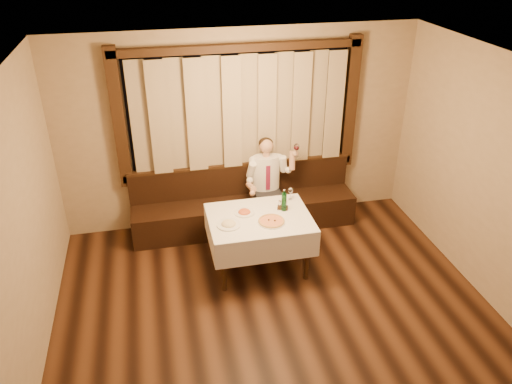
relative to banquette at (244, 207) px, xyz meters
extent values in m
cube|color=black|center=(0.00, -2.72, -0.32)|extent=(5.00, 6.00, 0.01)
cube|color=silver|center=(0.00, -2.72, 2.49)|extent=(5.00, 6.00, 0.01)
cube|color=tan|center=(0.00, 0.28, 1.09)|extent=(5.00, 0.01, 2.80)
cube|color=black|center=(0.00, 0.26, 1.39)|extent=(3.00, 0.02, 1.60)
cube|color=orange|center=(-0.70, 0.25, 1.09)|extent=(0.50, 0.01, 0.40)
cube|color=black|center=(0.00, 0.22, 0.54)|extent=(3.30, 0.12, 0.10)
cube|color=black|center=(0.00, 0.22, 2.24)|extent=(3.30, 0.12, 0.10)
cube|color=black|center=(-1.60, 0.22, 1.39)|extent=(0.16, 0.12, 1.90)
cube|color=black|center=(1.60, 0.22, 1.39)|extent=(0.16, 0.12, 1.90)
cube|color=#897658|center=(0.00, 0.16, 1.39)|extent=(2.90, 0.08, 1.55)
cube|color=black|center=(0.00, -0.04, -0.09)|extent=(3.20, 0.60, 0.45)
cube|color=black|center=(0.00, 0.20, 0.36)|extent=(3.20, 0.12, 0.45)
cube|color=black|center=(0.00, 0.20, 0.61)|extent=(3.20, 0.14, 0.04)
cylinder|color=black|center=(-0.52, -1.39, 0.04)|extent=(0.06, 0.06, 0.71)
cylinder|color=black|center=(0.52, -1.39, 0.04)|extent=(0.06, 0.06, 0.71)
cylinder|color=black|center=(-0.52, -0.65, 0.04)|extent=(0.06, 0.06, 0.71)
cylinder|color=black|center=(0.52, -0.65, 0.04)|extent=(0.06, 0.06, 0.71)
cube|color=black|center=(0.00, -1.02, 0.42)|extent=(1.20, 0.90, 0.04)
cube|color=white|center=(0.00, -1.02, 0.44)|extent=(1.26, 0.96, 0.01)
cube|color=white|center=(0.00, -1.50, 0.27)|extent=(1.26, 0.01, 0.35)
cube|color=white|center=(0.00, -0.54, 0.27)|extent=(1.26, 0.01, 0.35)
cube|color=white|center=(-0.63, -1.02, 0.27)|extent=(0.01, 0.96, 0.35)
cube|color=white|center=(0.63, -1.02, 0.27)|extent=(0.01, 0.96, 0.35)
cylinder|color=white|center=(0.11, -1.18, 0.45)|extent=(0.34, 0.34, 0.01)
cylinder|color=#D2491F|center=(0.11, -1.18, 0.46)|extent=(0.31, 0.31, 0.01)
torus|color=tan|center=(0.11, -1.18, 0.47)|extent=(0.32, 0.32, 0.02)
sphere|color=black|center=(0.08, -1.16, 0.47)|extent=(0.02, 0.02, 0.02)
sphere|color=black|center=(0.15, -1.19, 0.47)|extent=(0.02, 0.02, 0.02)
cylinder|color=white|center=(-0.17, -0.90, 0.45)|extent=(0.25, 0.25, 0.02)
ellipsoid|color=#C0461E|center=(-0.17, -0.90, 0.50)|extent=(0.16, 0.16, 0.07)
cylinder|color=white|center=(-0.40, -1.13, 0.45)|extent=(0.29, 0.29, 0.02)
ellipsoid|color=beige|center=(-0.40, -1.13, 0.50)|extent=(0.18, 0.18, 0.08)
cylinder|color=#115324|center=(0.34, -0.93, 0.57)|extent=(0.06, 0.06, 0.24)
cylinder|color=#115324|center=(0.34, -0.93, 0.70)|extent=(0.03, 0.03, 0.06)
cylinder|color=silver|center=(0.34, -0.93, 0.74)|extent=(0.03, 0.03, 0.01)
cylinder|color=white|center=(0.49, -0.69, 0.45)|extent=(0.06, 0.06, 0.01)
cylinder|color=white|center=(0.49, -0.69, 0.50)|extent=(0.01, 0.01, 0.09)
ellipsoid|color=white|center=(0.49, -0.69, 0.58)|extent=(0.07, 0.07, 0.08)
cube|color=black|center=(0.33, -0.90, 0.47)|extent=(0.14, 0.11, 0.04)
cube|color=black|center=(0.33, -0.90, 0.54)|extent=(0.04, 0.07, 0.10)
cylinder|color=white|center=(0.29, -0.89, 0.52)|extent=(0.03, 0.03, 0.08)
cylinder|color=silver|center=(0.29, -0.89, 0.56)|extent=(0.04, 0.04, 0.01)
cylinder|color=white|center=(0.36, -0.92, 0.52)|extent=(0.03, 0.03, 0.08)
cylinder|color=silver|center=(0.36, -0.92, 0.56)|extent=(0.04, 0.04, 0.01)
cube|color=black|center=(0.32, -0.15, 0.21)|extent=(0.37, 0.42, 0.15)
cube|color=black|center=(0.22, -0.36, -0.09)|extent=(0.10, 0.11, 0.45)
cube|color=black|center=(0.42, -0.36, -0.09)|extent=(0.10, 0.11, 0.45)
ellipsoid|color=white|center=(0.32, -0.02, 0.54)|extent=(0.39, 0.24, 0.50)
cube|color=maroon|center=(0.32, -0.14, 0.51)|extent=(0.06, 0.01, 0.37)
cylinder|color=tan|center=(0.32, -0.02, 0.83)|extent=(0.09, 0.09, 0.07)
sphere|color=tan|center=(0.32, -0.02, 0.95)|extent=(0.19, 0.19, 0.19)
ellipsoid|color=black|center=(0.32, 0.01, 0.97)|extent=(0.20, 0.20, 0.15)
sphere|color=white|center=(0.14, -0.02, 0.74)|extent=(0.12, 0.12, 0.12)
sphere|color=white|center=(0.51, -0.02, 0.74)|extent=(0.12, 0.12, 0.12)
sphere|color=tan|center=(0.04, -0.40, 0.44)|extent=(0.08, 0.08, 0.08)
sphere|color=tan|center=(0.69, -0.17, 0.86)|extent=(0.09, 0.09, 0.09)
cylinder|color=white|center=(0.69, -0.20, 0.90)|extent=(0.01, 0.01, 0.10)
ellipsoid|color=white|center=(0.69, -0.20, 0.98)|extent=(0.08, 0.08, 0.10)
ellipsoid|color=#4C070F|center=(0.69, -0.20, 0.96)|extent=(0.06, 0.06, 0.06)
camera|label=1|loc=(-1.17, -6.15, 3.67)|focal=35.00mm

